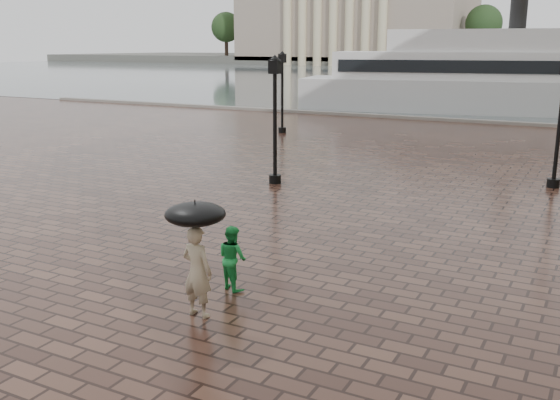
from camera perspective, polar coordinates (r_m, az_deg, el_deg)
name	(u,v)px	position (r m, az deg, el deg)	size (l,w,h in m)	color
ground	(304,321)	(11.58, 2.25, -10.96)	(300.00, 300.00, 0.00)	#321D16
quay_edge	(527,125)	(42.01, 21.66, 6.36)	(80.00, 0.60, 0.30)	slate
museum	(357,8)	(165.43, 7.06, 17.04)	(57.00, 32.50, 26.00)	gray
street_lamps	(452,107)	(27.76, 15.42, 8.23)	(21.44, 14.44, 4.40)	black
adult_pedestrian	(197,272)	(11.55, -7.57, -6.50)	(0.63, 0.41, 1.73)	tan
child_pedestrian	(232,258)	(12.79, -4.38, -5.28)	(0.65, 0.51, 1.34)	green
ferry_near	(470,78)	(49.25, 17.00, 10.58)	(25.53, 10.55, 8.15)	silver
umbrella	(195,214)	(11.21, -7.75, -1.29)	(1.10, 1.10, 1.15)	black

